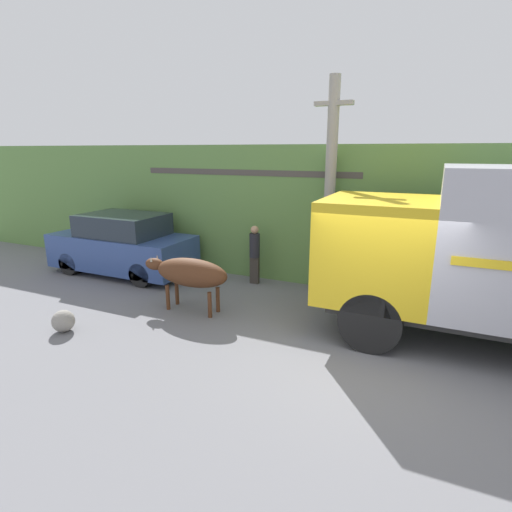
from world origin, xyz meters
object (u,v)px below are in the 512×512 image
utility_pole (330,186)px  brown_cow (190,273)px  roadside_rock (63,321)px  parked_suv (122,245)px  pedestrian_on_hill (255,251)px

utility_pole → brown_cow: bearing=-134.6°
brown_cow → roadside_rock: (-1.73, -2.00, -0.67)m
parked_suv → roadside_rock: parked_suv is taller
utility_pole → roadside_rock: 6.64m
pedestrian_on_hill → utility_pole: utility_pole is taller
pedestrian_on_hill → utility_pole: size_ratio=0.31×
utility_pole → roadside_rock: utility_pole is taller
parked_suv → roadside_rock: 4.01m
pedestrian_on_hill → utility_pole: bearing=179.6°
parked_suv → pedestrian_on_hill: (3.93, 0.76, 0.05)m
brown_cow → roadside_rock: 2.73m
brown_cow → pedestrian_on_hill: pedestrian_on_hill is taller
brown_cow → pedestrian_on_hill: size_ratio=1.34×
parked_suv → roadside_rock: size_ratio=9.54×
brown_cow → parked_suv: size_ratio=0.51×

